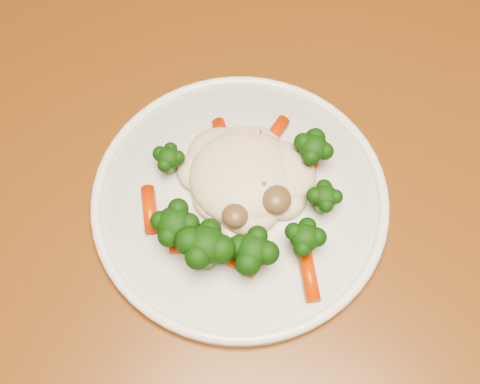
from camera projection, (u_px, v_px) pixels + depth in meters
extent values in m
cube|color=brown|center=(253.00, 150.00, 0.59)|extent=(1.29, 0.96, 0.04)
cube|color=brown|center=(45.00, 29.00, 1.16)|extent=(0.07, 0.07, 0.71)
cylinder|color=white|center=(240.00, 199.00, 0.54)|extent=(0.26, 0.26, 0.01)
ellipsoid|color=beige|center=(244.00, 170.00, 0.52)|extent=(0.11, 0.10, 0.04)
ellipsoid|color=black|center=(176.00, 230.00, 0.50)|extent=(0.05, 0.05, 0.04)
ellipsoid|color=black|center=(206.00, 251.00, 0.49)|extent=(0.05, 0.05, 0.05)
ellipsoid|color=black|center=(253.00, 255.00, 0.49)|extent=(0.05, 0.05, 0.04)
ellipsoid|color=black|center=(304.00, 242.00, 0.50)|extent=(0.04, 0.04, 0.04)
ellipsoid|color=black|center=(324.00, 201.00, 0.52)|extent=(0.03, 0.03, 0.03)
ellipsoid|color=black|center=(312.00, 154.00, 0.53)|extent=(0.04, 0.04, 0.04)
ellipsoid|color=black|center=(169.00, 162.00, 0.53)|extent=(0.03, 0.03, 0.03)
cylinder|color=#DC3D05|center=(224.00, 142.00, 0.55)|extent=(0.03, 0.05, 0.01)
cylinder|color=#DC3D05|center=(272.00, 137.00, 0.56)|extent=(0.03, 0.05, 0.01)
cylinder|color=#DC3D05|center=(290.00, 162.00, 0.54)|extent=(0.05, 0.02, 0.01)
cylinder|color=#DC3D05|center=(150.00, 210.00, 0.52)|extent=(0.03, 0.04, 0.01)
cylinder|color=#DC3D05|center=(193.00, 247.00, 0.51)|extent=(0.04, 0.02, 0.01)
cylinder|color=#DC3D05|center=(237.00, 262.00, 0.50)|extent=(0.04, 0.02, 0.01)
cylinder|color=#DC3D05|center=(309.00, 273.00, 0.50)|extent=(0.03, 0.05, 0.01)
cylinder|color=#DC3D05|center=(264.00, 169.00, 0.53)|extent=(0.02, 0.04, 0.01)
cylinder|color=#DC3D05|center=(227.00, 156.00, 0.53)|extent=(0.04, 0.04, 0.01)
ellipsoid|color=brown|center=(261.00, 186.00, 0.52)|extent=(0.02, 0.02, 0.02)
ellipsoid|color=brown|center=(276.00, 199.00, 0.51)|extent=(0.03, 0.03, 0.02)
ellipsoid|color=brown|center=(220.00, 176.00, 0.52)|extent=(0.02, 0.02, 0.02)
ellipsoid|color=brown|center=(235.00, 216.00, 0.50)|extent=(0.02, 0.02, 0.02)
ellipsoid|color=brown|center=(245.00, 174.00, 0.52)|extent=(0.02, 0.02, 0.02)
cube|color=tan|center=(247.00, 138.00, 0.54)|extent=(0.02, 0.02, 0.01)
cube|color=tan|center=(266.00, 147.00, 0.54)|extent=(0.02, 0.02, 0.01)
cube|color=tan|center=(217.00, 155.00, 0.53)|extent=(0.02, 0.02, 0.01)
cube|color=tan|center=(248.00, 139.00, 0.54)|extent=(0.02, 0.01, 0.01)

